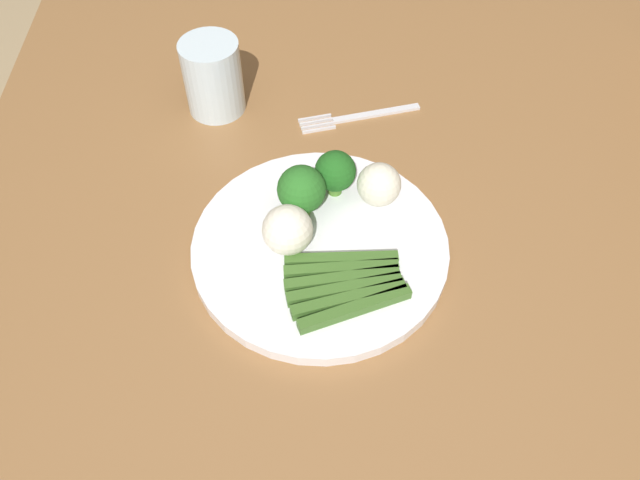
{
  "coord_description": "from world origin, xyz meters",
  "views": [
    {
      "loc": [
        -0.44,
        0.08,
        1.31
      ],
      "look_at": [
        -0.02,
        0.06,
        0.77
      ],
      "focal_mm": 35.01,
      "sensor_mm": 36.0,
      "label": 1
    }
  ],
  "objects_px": {
    "asparagus_bundle": "(345,284)",
    "fork": "(358,117)",
    "water_glass": "(213,77)",
    "broccoli_back": "(335,172)",
    "plate": "(320,247)",
    "dining_table": "(365,284)",
    "cauliflower_near_center": "(288,230)",
    "cauliflower_mid": "(379,185)",
    "broccoli_back_right": "(301,190)"
  },
  "relations": [
    {
      "from": "plate",
      "to": "broccoli_back_right",
      "type": "bearing_deg",
      "value": 22.49
    },
    {
      "from": "dining_table",
      "to": "broccoli_back",
      "type": "bearing_deg",
      "value": 36.31
    },
    {
      "from": "broccoli_back_right",
      "to": "broccoli_back",
      "type": "distance_m",
      "value": 0.05
    },
    {
      "from": "plate",
      "to": "water_glass",
      "type": "xyz_separation_m",
      "value": [
        0.25,
        0.13,
        0.04
      ]
    },
    {
      "from": "asparagus_bundle",
      "to": "broccoli_back",
      "type": "bearing_deg",
      "value": -97.22
    },
    {
      "from": "asparagus_bundle",
      "to": "dining_table",
      "type": "bearing_deg",
      "value": -121.14
    },
    {
      "from": "broccoli_back_right",
      "to": "plate",
      "type": "bearing_deg",
      "value": -157.51
    },
    {
      "from": "asparagus_bundle",
      "to": "broccoli_back_right",
      "type": "relative_size",
      "value": 1.97
    },
    {
      "from": "asparagus_bundle",
      "to": "fork",
      "type": "relative_size",
      "value": 0.79
    },
    {
      "from": "plate",
      "to": "water_glass",
      "type": "bearing_deg",
      "value": 27.03
    },
    {
      "from": "water_glass",
      "to": "broccoli_back",
      "type": "bearing_deg",
      "value": -139.79
    },
    {
      "from": "fork",
      "to": "broccoli_back_right",
      "type": "bearing_deg",
      "value": 54.08
    },
    {
      "from": "dining_table",
      "to": "cauliflower_near_center",
      "type": "xyz_separation_m",
      "value": [
        -0.03,
        0.09,
        0.15
      ]
    },
    {
      "from": "broccoli_back_right",
      "to": "fork",
      "type": "relative_size",
      "value": 0.4
    },
    {
      "from": "broccoli_back_right",
      "to": "fork",
      "type": "height_order",
      "value": "broccoli_back_right"
    },
    {
      "from": "plate",
      "to": "broccoli_back",
      "type": "distance_m",
      "value": 0.09
    },
    {
      "from": "cauliflower_mid",
      "to": "cauliflower_near_center",
      "type": "bearing_deg",
      "value": 121.29
    },
    {
      "from": "dining_table",
      "to": "plate",
      "type": "distance_m",
      "value": 0.13
    },
    {
      "from": "cauliflower_mid",
      "to": "water_glass",
      "type": "height_order",
      "value": "water_glass"
    },
    {
      "from": "asparagus_bundle",
      "to": "broccoli_back",
      "type": "relative_size",
      "value": 2.26
    },
    {
      "from": "broccoli_back",
      "to": "plate",
      "type": "bearing_deg",
      "value": 164.72
    },
    {
      "from": "asparagus_bundle",
      "to": "cauliflower_mid",
      "type": "bearing_deg",
      "value": -119.36
    },
    {
      "from": "water_glass",
      "to": "cauliflower_mid",
      "type": "bearing_deg",
      "value": -133.97
    },
    {
      "from": "broccoli_back",
      "to": "cauliflower_near_center",
      "type": "xyz_separation_m",
      "value": [
        -0.08,
        0.05,
        -0.01
      ]
    },
    {
      "from": "broccoli_back_right",
      "to": "cauliflower_mid",
      "type": "distance_m",
      "value": 0.09
    },
    {
      "from": "broccoli_back_right",
      "to": "cauliflower_near_center",
      "type": "bearing_deg",
      "value": 160.99
    },
    {
      "from": "plate",
      "to": "water_glass",
      "type": "relative_size",
      "value": 2.86
    },
    {
      "from": "broccoli_back",
      "to": "cauliflower_near_center",
      "type": "bearing_deg",
      "value": 144.69
    },
    {
      "from": "fork",
      "to": "water_glass",
      "type": "bearing_deg",
      "value": -20.96
    },
    {
      "from": "dining_table",
      "to": "broccoli_back_right",
      "type": "bearing_deg",
      "value": 75.05
    },
    {
      "from": "cauliflower_near_center",
      "to": "fork",
      "type": "xyz_separation_m",
      "value": [
        0.22,
        -0.09,
        -0.04
      ]
    },
    {
      "from": "broccoli_back_right",
      "to": "water_glass",
      "type": "distance_m",
      "value": 0.23
    },
    {
      "from": "plate",
      "to": "fork",
      "type": "relative_size",
      "value": 1.71
    },
    {
      "from": "dining_table",
      "to": "broccoli_back_right",
      "type": "height_order",
      "value": "broccoli_back_right"
    },
    {
      "from": "fork",
      "to": "asparagus_bundle",
      "type": "bearing_deg",
      "value": 70.69
    },
    {
      "from": "asparagus_bundle",
      "to": "broccoli_back",
      "type": "height_order",
      "value": "broccoli_back"
    },
    {
      "from": "water_glass",
      "to": "fork",
      "type": "bearing_deg",
      "value": -99.17
    },
    {
      "from": "dining_table",
      "to": "cauliflower_near_center",
      "type": "height_order",
      "value": "cauliflower_near_center"
    },
    {
      "from": "dining_table",
      "to": "broccoli_back_right",
      "type": "distance_m",
      "value": 0.18
    },
    {
      "from": "plate",
      "to": "cauliflower_mid",
      "type": "distance_m",
      "value": 0.1
    },
    {
      "from": "cauliflower_near_center",
      "to": "broccoli_back_right",
      "type": "bearing_deg",
      "value": -19.01
    },
    {
      "from": "broccoli_back",
      "to": "fork",
      "type": "height_order",
      "value": "broccoli_back"
    },
    {
      "from": "broccoli_back",
      "to": "water_glass",
      "type": "bearing_deg",
      "value": 40.21
    },
    {
      "from": "broccoli_back",
      "to": "cauliflower_mid",
      "type": "relative_size",
      "value": 1.15
    },
    {
      "from": "broccoli_back_right",
      "to": "cauliflower_mid",
      "type": "xyz_separation_m",
      "value": [
        0.02,
        -0.09,
        -0.01
      ]
    },
    {
      "from": "broccoli_back",
      "to": "asparagus_bundle",
      "type": "bearing_deg",
      "value": -178.68
    },
    {
      "from": "dining_table",
      "to": "cauliflower_mid",
      "type": "relative_size",
      "value": 24.59
    },
    {
      "from": "asparagus_bundle",
      "to": "cauliflower_near_center",
      "type": "bearing_deg",
      "value": -53.01
    },
    {
      "from": "broccoli_back_right",
      "to": "water_glass",
      "type": "bearing_deg",
      "value": 27.96
    },
    {
      "from": "broccoli_back",
      "to": "cauliflower_mid",
      "type": "distance_m",
      "value": 0.05
    }
  ]
}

